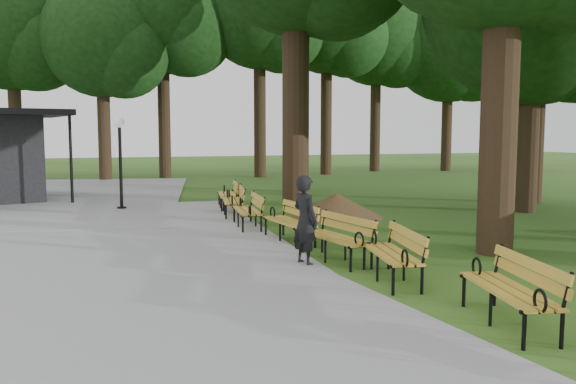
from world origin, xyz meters
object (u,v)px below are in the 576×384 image
object	(u,v)px
person	(305,221)
bench_1	(508,291)
bench_4	(289,222)
lamp_post	(120,143)
dirt_mound	(336,206)
bench_7	(227,195)
bench_5	(247,211)
lawn_tree_5	(541,13)
bench_3	(336,238)
bench_2	(391,254)
bench_6	(232,201)

from	to	relation	value
person	bench_1	distance (m)	4.13
bench_4	person	bearing A→B (deg)	-17.10
lamp_post	dirt_mound	distance (m)	6.95
dirt_mound	bench_7	world-z (taller)	bench_7
bench_5	lawn_tree_5	distance (m)	12.30
lamp_post	bench_3	distance (m)	9.61
lawn_tree_5	bench_2	bearing A→B (deg)	-140.46
lamp_post	dirt_mound	bearing A→B (deg)	-33.63
bench_5	bench_6	bearing A→B (deg)	-177.45
bench_6	bench_4	bearing A→B (deg)	13.54
person	bench_7	bearing A→B (deg)	-19.68
lamp_post	bench_2	xyz separation A→B (m)	(3.71, -10.45, -1.63)
bench_1	bench_6	size ratio (longest dim) A/B	1.00
lamp_post	bench_2	bearing A→B (deg)	-70.47
person	bench_5	xyz separation A→B (m)	(0.03, 4.33, -0.37)
bench_1	bench_6	world-z (taller)	same
person	bench_2	bearing A→B (deg)	-165.45
bench_2	bench_3	bearing A→B (deg)	-159.27
bench_6	bench_7	xyz separation A→B (m)	(0.21, 1.61, 0.00)
bench_5	bench_6	xyz separation A→B (m)	(0.13, 2.20, 0.00)
dirt_mound	bench_1	distance (m)	9.27
bench_2	bench_4	xyz separation A→B (m)	(-0.48, 3.74, 0.00)
person	dirt_mound	xyz separation A→B (m)	(2.82, 5.22, -0.46)
person	bench_7	world-z (taller)	person
bench_4	bench_5	xyz separation A→B (m)	(-0.42, 2.09, 0.00)
person	lamp_post	size ratio (longest dim) A/B	0.57
bench_2	lawn_tree_5	distance (m)	13.87
lamp_post	bench_3	world-z (taller)	lamp_post
bench_6	bench_2	bearing A→B (deg)	15.19
bench_6	lawn_tree_5	distance (m)	11.99
bench_5	lawn_tree_5	world-z (taller)	lawn_tree_5
bench_5	bench_7	xyz separation A→B (m)	(0.34, 3.81, 0.00)
person	lawn_tree_5	bearing A→B (deg)	-75.61
dirt_mound	bench_1	bearing A→B (deg)	-99.78
lamp_post	bench_6	distance (m)	4.15
bench_5	bench_6	distance (m)	2.20
bench_3	bench_6	world-z (taller)	same
bench_6	bench_1	bearing A→B (deg)	15.70
lawn_tree_5	bench_5	bearing A→B (deg)	-168.40
lamp_post	dirt_mound	world-z (taller)	lamp_post
bench_7	bench_2	bearing A→B (deg)	12.31
dirt_mound	bench_5	size ratio (longest dim) A/B	1.19
bench_2	lawn_tree_5	size ratio (longest dim) A/B	0.20
bench_3	bench_4	world-z (taller)	same
bench_2	bench_7	xyz separation A→B (m)	(-0.56, 9.63, 0.00)
bench_5	bench_4	bearing A→B (deg)	17.26
bench_4	lawn_tree_5	distance (m)	12.49
bench_3	bench_4	bearing A→B (deg)	175.14
lamp_post	bench_4	size ratio (longest dim) A/B	1.50
bench_4	bench_7	world-z (taller)	same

